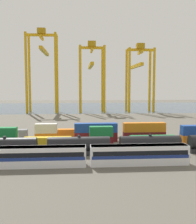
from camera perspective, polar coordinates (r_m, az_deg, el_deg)
The scene contains 21 objects.
ground_plane at distance 113.26m, azimuth -1.79°, elevation -2.55°, with size 420.00×420.00×0.00m, color #5B564C.
harbour_water at distance 210.98m, azimuth -2.99°, elevation 1.05°, with size 400.00×110.00×0.01m, color #384C60.
passenger_train at distance 53.62m, azimuth -2.09°, elevation -8.99°, with size 39.71×3.14×3.90m.
freight_tank_row at distance 64.21m, azimuth 10.89°, elevation -6.69°, with size 79.77×3.05×4.51m.
shipping_container_2 at distance 71.03m, azimuth -10.55°, elevation -6.24°, with size 12.10×2.44×2.60m, color gold.
shipping_container_3 at distance 70.88m, azimuth 0.65°, elevation -6.17°, with size 6.04×2.44×2.60m, color maroon.
shipping_container_4 at distance 70.41m, azimuth 0.65°, elevation -4.10°, with size 6.04×2.44×2.60m, color #197538.
shipping_container_5 at distance 73.35m, azimuth 11.48°, elevation -5.89°, with size 12.10×2.44×2.60m, color #197538.
shipping_container_11 at distance 77.52m, azimuth -10.84°, elevation -5.28°, with size 6.04×2.44×2.60m, color orange.
shipping_container_12 at distance 77.09m, azimuth -10.87°, elevation -3.38°, with size 6.04×2.44×2.60m, color silver.
shipping_container_13 at distance 77.19m, azimuth -0.45°, elevation -5.23°, with size 12.10×2.44×2.60m, color maroon.
shipping_container_14 at distance 76.76m, azimuth -0.46°, elevation -3.32°, with size 12.10×2.44×2.60m, color #1C4299.
shipping_container_15 at distance 79.35m, azimuth 9.68°, elevation -5.02°, with size 12.10×2.44×2.60m, color maroon.
shipping_container_16 at distance 78.94m, azimuth 9.71°, elevation -3.16°, with size 12.10×2.44×2.60m, color orange.
shipping_container_17 at distance 83.81m, azimuth 19.00°, elevation -4.68°, with size 6.04×2.44×2.60m, color #1C4299.
shipping_container_22 at distance 85.40m, azimuth -16.66°, elevation -4.44°, with size 6.04×2.44×2.60m, color slate.
shipping_container_23 at distance 83.57m, azimuth -7.48°, elevation -4.47°, with size 12.10×2.44×2.60m, color orange.
shipping_container_24 at distance 83.93m, azimuth 1.86°, elevation -4.39°, with size 6.04×2.44×2.60m, color gold.
gantry_crane_west at distance 174.00m, azimuth -11.59°, elevation 10.35°, with size 18.87×38.43×50.81m.
gantry_crane_central at distance 173.16m, azimuth -1.38°, elevation 8.84°, with size 16.02×40.73×43.53m.
gantry_crane_east at distance 176.79m, azimuth 8.62°, elevation 8.54°, with size 16.93×36.14×42.57m.
Camera 1 is at (-5.01, -72.11, 15.30)m, focal length 43.44 mm.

